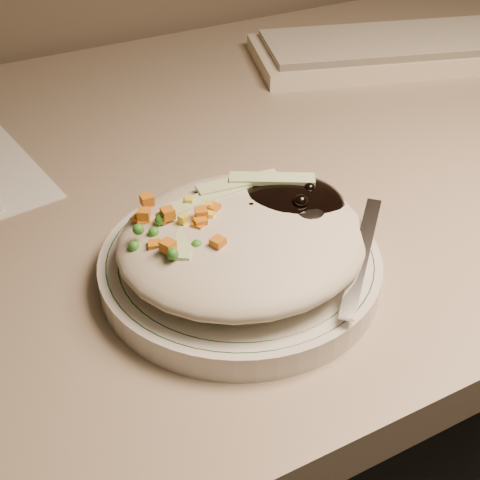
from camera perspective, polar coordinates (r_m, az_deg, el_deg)
name	(u,v)px	position (r m, az deg, el deg)	size (l,w,h in m)	color
desk	(236,296)	(0.81, -0.37, -4.78)	(1.40, 0.70, 0.74)	gray
plate	(240,267)	(0.52, 0.00, -2.28)	(0.22, 0.22, 0.02)	silver
plate_rim	(240,257)	(0.52, 0.00, -1.42)	(0.21, 0.21, 0.00)	#144723
meal	(245,233)	(0.50, 0.47, 0.61)	(0.21, 0.19, 0.05)	beige
keyboard	(410,48)	(0.95, 14.34, 15.61)	(0.44, 0.27, 0.03)	beige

